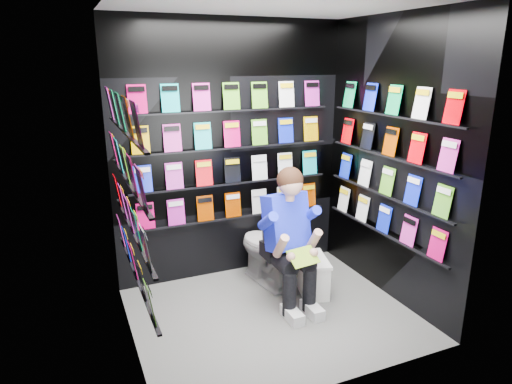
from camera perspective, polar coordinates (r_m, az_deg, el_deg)
name	(u,v)px	position (r m, az deg, el deg)	size (l,w,h in m)	color
floor	(272,315)	(4.24, 2.01, -15.08)	(2.40, 2.40, 0.00)	#626260
ceiling	(275,3)	(3.64, 2.44, 22.48)	(2.40, 2.40, 0.00)	white
wall_back	(231,152)	(4.63, -3.13, 4.99)	(2.40, 0.04, 2.60)	black
wall_front	(342,210)	(2.90, 10.72, -2.23)	(2.40, 0.04, 2.60)	black
wall_left	(123,190)	(3.41, -16.34, 0.20)	(0.04, 2.00, 2.60)	black
wall_right	(392,162)	(4.37, 16.59, 3.64)	(0.04, 2.00, 2.60)	black
comics_back	(232,152)	(4.60, -3.00, 4.98)	(2.10, 0.06, 1.37)	#CF0A60
comics_left	(127,189)	(3.41, -15.85, 0.34)	(0.06, 1.70, 1.37)	#CF0A60
comics_right	(389,162)	(4.35, 16.29, 3.68)	(0.06, 1.70, 1.37)	#CF0A60
toilet	(268,248)	(4.64, 1.45, -7.06)	(0.42, 0.75, 0.73)	white
longbox	(312,276)	(4.56, 7.05, -10.44)	(0.24, 0.44, 0.33)	white
longbox_lid	(313,260)	(4.48, 7.13, -8.38)	(0.26, 0.46, 0.03)	white
reader	(285,222)	(4.17, 3.67, -3.82)	(0.53, 0.77, 1.42)	#0B18DC
held_comic	(303,257)	(3.96, 5.93, -8.05)	(0.27, 0.01, 0.18)	#17941F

